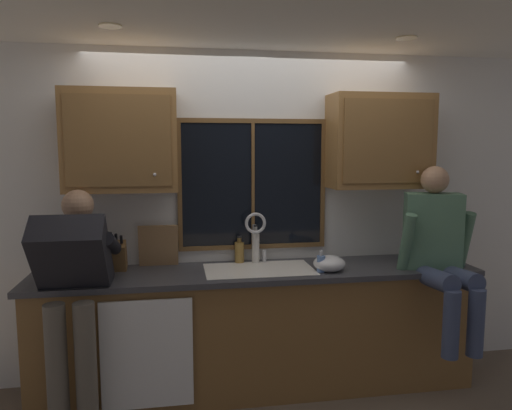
% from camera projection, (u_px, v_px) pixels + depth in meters
% --- Properties ---
extents(back_wall, '(5.60, 0.12, 2.55)m').
position_uv_depth(back_wall, '(250.00, 215.00, 3.85)').
color(back_wall, silver).
rests_on(back_wall, floor).
extents(ceiling_downlight_left, '(0.14, 0.14, 0.01)m').
position_uv_depth(ceiling_downlight_left, '(110.00, 26.00, 2.89)').
color(ceiling_downlight_left, '#FFEAB2').
extents(ceiling_downlight_right, '(0.14, 0.14, 0.01)m').
position_uv_depth(ceiling_downlight_right, '(407.00, 38.00, 3.21)').
color(ceiling_downlight_right, '#FFEAB2').
extents(window_glass, '(1.10, 0.02, 0.95)m').
position_uv_depth(window_glass, '(253.00, 185.00, 3.76)').
color(window_glass, black).
extents(window_frame_top, '(1.17, 0.02, 0.04)m').
position_uv_depth(window_frame_top, '(253.00, 121.00, 3.69)').
color(window_frame_top, brown).
extents(window_frame_bottom, '(1.17, 0.02, 0.04)m').
position_uv_depth(window_frame_bottom, '(253.00, 247.00, 3.81)').
color(window_frame_bottom, brown).
extents(window_frame_left, '(0.03, 0.02, 0.95)m').
position_uv_depth(window_frame_left, '(179.00, 186.00, 3.65)').
color(window_frame_left, brown).
extents(window_frame_right, '(0.03, 0.02, 0.95)m').
position_uv_depth(window_frame_right, '(323.00, 184.00, 3.84)').
color(window_frame_right, brown).
extents(window_mullion_center, '(0.02, 0.02, 0.95)m').
position_uv_depth(window_mullion_center, '(253.00, 185.00, 3.74)').
color(window_mullion_center, brown).
extents(lower_cabinet_run, '(3.20, 0.58, 0.88)m').
position_uv_depth(lower_cabinet_run, '(258.00, 331.00, 3.61)').
color(lower_cabinet_run, brown).
rests_on(lower_cabinet_run, floor).
extents(countertop, '(3.26, 0.62, 0.04)m').
position_uv_depth(countertop, '(258.00, 272.00, 3.53)').
color(countertop, '#38383D').
rests_on(countertop, lower_cabinet_run).
extents(dishwasher_front, '(0.60, 0.02, 0.74)m').
position_uv_depth(dishwasher_front, '(147.00, 354.00, 3.16)').
color(dishwasher_front, white).
extents(upper_cabinet_left, '(0.78, 0.36, 0.72)m').
position_uv_depth(upper_cabinet_left, '(121.00, 141.00, 3.40)').
color(upper_cabinet_left, olive).
extents(upper_cabinet_right, '(0.78, 0.36, 0.72)m').
position_uv_depth(upper_cabinet_right, '(380.00, 142.00, 3.72)').
color(upper_cabinet_right, olive).
extents(sink, '(0.80, 0.46, 0.21)m').
position_uv_depth(sink, '(259.00, 282.00, 3.55)').
color(sink, white).
rests_on(sink, lower_cabinet_run).
extents(faucet, '(0.18, 0.09, 0.40)m').
position_uv_depth(faucet, '(256.00, 231.00, 3.69)').
color(faucet, silver).
rests_on(faucet, countertop).
extents(person_standing, '(0.53, 0.70, 1.53)m').
position_uv_depth(person_standing, '(73.00, 285.00, 3.04)').
color(person_standing, '#595147').
rests_on(person_standing, floor).
extents(person_sitting_on_counter, '(0.54, 0.65, 1.26)m').
position_uv_depth(person_sitting_on_counter, '(439.00, 246.00, 3.47)').
color(person_sitting_on_counter, '#384260').
rests_on(person_sitting_on_counter, countertop).
extents(knife_block, '(0.12, 0.18, 0.32)m').
position_uv_depth(knife_block, '(118.00, 257.00, 3.48)').
color(knife_block, brown).
rests_on(knife_block, countertop).
extents(cutting_board, '(0.29, 0.09, 0.32)m').
position_uv_depth(cutting_board, '(158.00, 246.00, 3.61)').
color(cutting_board, '#997047').
rests_on(cutting_board, countertop).
extents(mixing_bowl, '(0.23, 0.23, 0.12)m').
position_uv_depth(mixing_bowl, '(329.00, 263.00, 3.50)').
color(mixing_bowl, silver).
rests_on(mixing_bowl, countertop).
extents(soap_dispenser, '(0.06, 0.07, 0.17)m').
position_uv_depth(soap_dispenser, '(321.00, 263.00, 3.46)').
color(soap_dispenser, '#668CCC').
rests_on(soap_dispenser, countertop).
extents(bottle_green_glass, '(0.06, 0.06, 0.30)m').
position_uv_depth(bottle_green_glass, '(256.00, 247.00, 3.73)').
color(bottle_green_glass, silver).
rests_on(bottle_green_glass, countertop).
extents(bottle_tall_clear, '(0.07, 0.07, 0.21)m').
position_uv_depth(bottle_tall_clear, '(239.00, 252.00, 3.74)').
color(bottle_tall_clear, olive).
rests_on(bottle_tall_clear, countertop).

